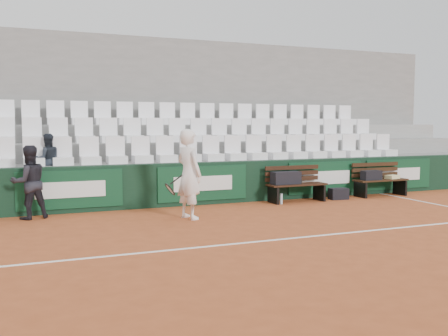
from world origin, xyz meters
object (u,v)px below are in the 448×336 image
sports_bag_left (286,178)px  ball_kid (29,182)px  water_bottle_near (281,199)px  tennis_player (189,174)px  bench_left (297,193)px  sports_bag_ground (338,194)px  water_bottle_far (333,195)px  sports_bag_right (371,175)px  bench_right (380,188)px  spectator_c (47,139)px

sports_bag_left → ball_kid: ball_kid is taller
water_bottle_near → tennis_player: bearing=-160.4°
bench_left → sports_bag_ground: 1.21m
water_bottle_far → tennis_player: size_ratio=0.13×
tennis_player → ball_kid: size_ratio=1.22×
sports_bag_right → water_bottle_near: 2.81m
bench_left → bench_right: same height
bench_right → spectator_c: (-8.32, 1.02, 1.35)m
bench_left → spectator_c: 5.98m
bench_right → tennis_player: 5.89m
bench_left → sports_bag_right: size_ratio=2.83×
water_bottle_far → spectator_c: bearing=170.5°
tennis_player → ball_kid: 3.22m
water_bottle_near → ball_kid: ball_kid is taller
tennis_player → sports_bag_left: bearing=21.8°
bench_right → tennis_player: (-5.73, -1.14, 0.68)m
sports_bag_right → bench_right: bearing=6.7°
sports_bag_ground → tennis_player: size_ratio=0.26×
bench_left → ball_kid: bearing=179.3°
sports_bag_ground → water_bottle_near: 1.74m
sports_bag_ground → spectator_c: spectator_c is taller
bench_left → water_bottle_near: bearing=-162.0°
sports_bag_right → spectator_c: size_ratio=0.46×
bench_right → sports_bag_ground: (-1.38, -0.07, -0.08)m
tennis_player → spectator_c: 3.44m
sports_bag_left → sports_bag_right: sports_bag_left is taller
sports_bag_left → tennis_player: 3.09m
bench_left → ball_kid: ball_kid is taller
sports_bag_right → tennis_player: tennis_player is taller
sports_bag_right → water_bottle_far: 1.32m
sports_bag_left → sports_bag_ground: sports_bag_left is taller
water_bottle_near → tennis_player: 2.89m
bench_left → sports_bag_ground: (1.20, -0.03, -0.08)m
sports_bag_ground → bench_left: bearing=178.6°
spectator_c → sports_bag_left: bearing=162.5°
tennis_player → spectator_c: size_ratio=1.57×
sports_bag_right → spectator_c: bearing=172.4°
sports_bag_ground → ball_kid: ball_kid is taller
water_bottle_near → ball_kid: bearing=177.5°
sports_bag_right → water_bottle_near: (-2.77, -0.17, -0.45)m
tennis_player → spectator_c: (-2.58, 2.16, 0.67)m
water_bottle_near → spectator_c: spectator_c is taller
sports_bag_left → sports_bag_right: size_ratio=1.35×
sports_bag_left → water_bottle_near: 0.57m
bench_left → water_bottle_far: 1.01m
bench_right → sports_bag_left: size_ratio=2.10×
sports_bag_ground → tennis_player: (-4.35, -1.07, 0.77)m
sports_bag_right → water_bottle_far: (-1.23, -0.07, -0.46)m
sports_bag_right → ball_kid: size_ratio=0.36×
bench_right → tennis_player: size_ratio=0.83×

